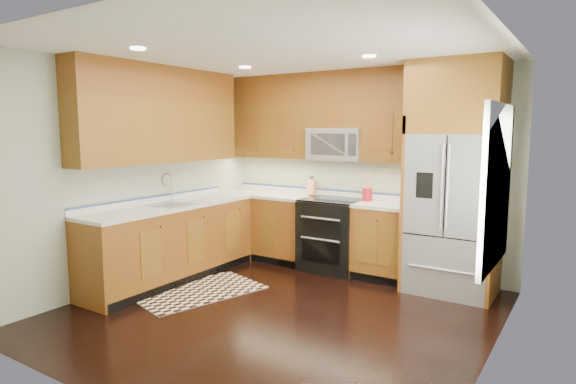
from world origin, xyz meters
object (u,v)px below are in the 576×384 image
Objects in this scene: knife_block at (312,187)px; utensil_crock at (367,192)px; range at (332,235)px; refrigerator at (454,179)px; rug at (199,291)px.

knife_block is 0.89m from utensil_crock.
utensil_crock is at bearing -6.54° from knife_block.
knife_block is at bearing 173.46° from utensil_crock.
utensil_crock is at bearing 14.04° from range.
knife_block is (-1.99, 0.25, -0.25)m from refrigerator.
utensil_crock reaches higher than range.
range is 3.45× the size of knife_block.
refrigerator is 2.02m from knife_block.
range is at bearing -165.96° from utensil_crock.
rug is 2.16m from knife_block.
range is 0.36× the size of refrigerator.
refrigerator is 1.15m from utensil_crock.
utensil_crock is (1.30, 1.74, 1.06)m from rug.
knife_block reaches higher than range.
knife_block is 0.77× the size of utensil_crock.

